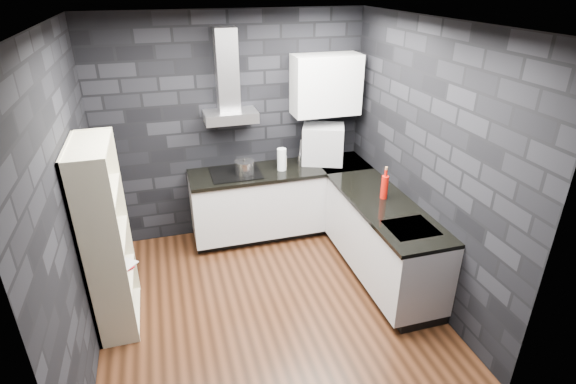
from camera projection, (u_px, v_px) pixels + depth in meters
name	position (u px, v px, depth m)	size (l,w,h in m)	color
ground	(267.00, 302.00, 4.60)	(3.20, 3.20, 0.00)	#412313
ceiling	(260.00, 22.00, 3.42)	(3.20, 3.20, 0.00)	silver
wall_back	(233.00, 129.00, 5.41)	(3.20, 0.05, 2.70)	black
wall_front	(330.00, 295.00, 2.60)	(3.20, 0.05, 2.70)	black
wall_left	(68.00, 206.00, 3.60)	(0.05, 3.20, 2.70)	black
wall_right	(425.00, 163.00, 4.41)	(0.05, 3.20, 2.70)	black
toekick_back	(280.00, 227.00, 5.86)	(2.18, 0.50, 0.10)	black
toekick_right	(382.00, 271.00, 5.00)	(0.50, 1.78, 0.10)	black
counter_back_cab	(281.00, 199.00, 5.64)	(2.20, 0.60, 0.76)	silver
counter_right_cab	(382.00, 239.00, 4.80)	(0.60, 1.80, 0.76)	silver
counter_back_top	(281.00, 170.00, 5.45)	(2.20, 0.62, 0.04)	black
counter_right_top	(385.00, 206.00, 4.62)	(0.62, 1.80, 0.04)	black
counter_corner_top	(341.00, 163.00, 5.66)	(0.62, 0.62, 0.04)	black
hood_body	(231.00, 116.00, 5.14)	(0.60, 0.34, 0.12)	#B8B8BD
hood_chimney	(227.00, 70.00, 4.97)	(0.24, 0.20, 0.90)	#B8B8BD
upper_cabinet	(326.00, 85.00, 5.29)	(0.80, 0.35, 0.70)	silver
cooktop	(236.00, 173.00, 5.31)	(0.58, 0.50, 0.01)	black
sink_rim	(411.00, 228.00, 4.19)	(0.44, 0.40, 0.01)	#B8B8BD
pot	(245.00, 167.00, 5.28)	(0.23, 0.23, 0.13)	#B1B1B5
glass_vase	(282.00, 159.00, 5.36)	(0.11, 0.11, 0.27)	white
storage_jar	(283.00, 162.00, 5.48)	(0.10, 0.10, 0.12)	#CDB28B
utensil_crock	(301.00, 160.00, 5.55)	(0.09, 0.09, 0.12)	#B1B1B5
appliance_garage	(323.00, 145.00, 5.55)	(0.49, 0.38, 0.49)	#9FA1A6
red_bottle	(384.00, 187.00, 4.68)	(0.07, 0.07, 0.25)	#B81109
bookshelf	(106.00, 238.00, 4.01)	(0.34, 0.80, 1.80)	beige
fruit_bowl	(104.00, 243.00, 3.88)	(0.22, 0.22, 0.06)	silver
book_red	(113.00, 262.00, 4.25)	(0.16, 0.02, 0.21)	maroon
book_second	(115.00, 255.00, 4.32)	(0.17, 0.02, 0.24)	#B2B2B2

